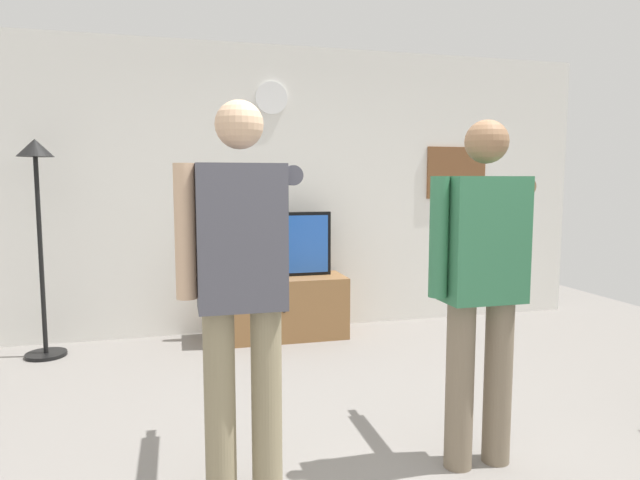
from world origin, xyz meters
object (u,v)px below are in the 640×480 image
at_px(framed_picture, 456,173).
at_px(floor_lamp, 38,202).
at_px(person_standing_nearer_lamp, 241,279).
at_px(television, 277,245).
at_px(tv_stand, 279,307).
at_px(person_standing_nearer_couch, 481,275).
at_px(wall_clock, 271,98).

relative_size(framed_picture, floor_lamp, 0.37).
bearing_deg(person_standing_nearer_lamp, television, 76.39).
xyz_separation_m(tv_stand, television, (0.00, 0.05, 0.58)).
height_order(tv_stand, person_standing_nearer_couch, person_standing_nearer_couch).
distance_m(tv_stand, person_standing_nearer_lamp, 2.65).
height_order(television, framed_picture, framed_picture).
distance_m(person_standing_nearer_lamp, person_standing_nearer_couch, 1.18).
bearing_deg(floor_lamp, wall_clock, 10.29).
relative_size(tv_stand, wall_clock, 4.06).
bearing_deg(wall_clock, person_standing_nearer_couch, -78.45).
height_order(floor_lamp, person_standing_nearer_couch, floor_lamp).
bearing_deg(television, framed_picture, 7.35).
xyz_separation_m(wall_clock, floor_lamp, (-1.96, -0.36, -0.94)).
xyz_separation_m(television, person_standing_nearer_lamp, (-0.61, -2.53, 0.15)).
xyz_separation_m(tv_stand, wall_clock, (0.00, 0.29, 1.93)).
bearing_deg(floor_lamp, person_standing_nearer_lamp, -60.83).
distance_m(television, floor_lamp, 2.00).
distance_m(television, wall_clock, 1.37).
xyz_separation_m(floor_lamp, person_standing_nearer_lamp, (1.35, -2.41, -0.26)).
distance_m(framed_picture, person_standing_nearer_lamp, 3.79).
distance_m(wall_clock, framed_picture, 2.04).
bearing_deg(television, wall_clock, 90.00).
distance_m(television, person_standing_nearer_lamp, 2.60).
relative_size(floor_lamp, person_standing_nearer_couch, 1.02).
bearing_deg(person_standing_nearer_couch, tv_stand, 102.85).
relative_size(television, person_standing_nearer_lamp, 0.56).
relative_size(wall_clock, framed_picture, 0.46).
xyz_separation_m(tv_stand, floor_lamp, (-1.96, -0.07, 0.99)).
distance_m(floor_lamp, person_standing_nearer_couch, 3.52).
height_order(framed_picture, floor_lamp, framed_picture).
bearing_deg(person_standing_nearer_couch, person_standing_nearer_lamp, 179.25).
height_order(wall_clock, floor_lamp, wall_clock).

